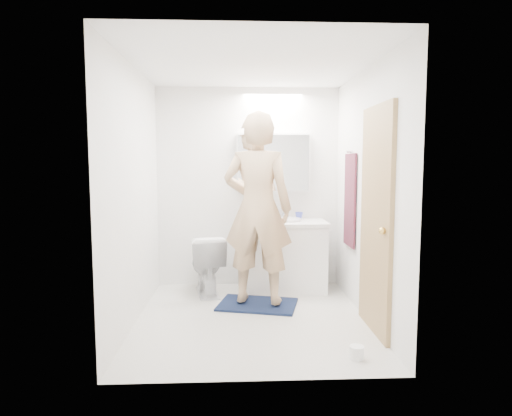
{
  "coord_description": "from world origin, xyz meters",
  "views": [
    {
      "loc": [
        -0.16,
        -4.19,
        1.5
      ],
      "look_at": [
        0.05,
        0.25,
        1.05
      ],
      "focal_mm": 31.35,
      "sensor_mm": 36.0,
      "label": 1
    }
  ],
  "objects": [
    {
      "name": "mirror_panel",
      "position": [
        0.3,
        1.1,
        1.5
      ],
      "size": [
        0.84,
        0.01,
        0.66
      ],
      "primitive_type": "cube",
      "color": "silver",
      "rests_on": "medicine_cabinet"
    },
    {
      "name": "wall_left",
      "position": [
        -1.1,
        0.0,
        1.2
      ],
      "size": [
        0.0,
        2.5,
        2.5
      ],
      "primitive_type": "plane",
      "rotation": [
        1.57,
        0.0,
        1.57
      ],
      "color": "white",
      "rests_on": "floor"
    },
    {
      "name": "vanity_cabinet",
      "position": [
        0.44,
        0.96,
        0.39
      ],
      "size": [
        0.9,
        0.55,
        0.78
      ],
      "primitive_type": "cube",
      "color": "white",
      "rests_on": "floor"
    },
    {
      "name": "person",
      "position": [
        0.07,
        0.38,
        1.03
      ],
      "size": [
        0.81,
        0.63,
        1.97
      ],
      "primitive_type": "imported",
      "rotation": [
        0.0,
        0.0,
        2.9
      ],
      "color": "tan",
      "rests_on": "bath_rug"
    },
    {
      "name": "towel",
      "position": [
        1.08,
        0.55,
        1.1
      ],
      "size": [
        0.02,
        0.42,
        1.0
      ],
      "primitive_type": "cube",
      "color": "#12243A",
      "rests_on": "wall_right"
    },
    {
      "name": "floor",
      "position": [
        0.0,
        0.0,
        0.0
      ],
      "size": [
        2.5,
        2.5,
        0.0
      ],
      "primitive_type": "plane",
      "color": "silver",
      "rests_on": "ground"
    },
    {
      "name": "sink_basin",
      "position": [
        0.44,
        0.99,
        0.84
      ],
      "size": [
        0.36,
        0.36,
        0.03
      ],
      "primitive_type": "cylinder",
      "color": "silver",
      "rests_on": "countertop"
    },
    {
      "name": "bath_rug",
      "position": [
        0.07,
        0.38,
        0.01
      ],
      "size": [
        0.91,
        0.72,
        0.02
      ],
      "primitive_type": "cube",
      "rotation": [
        0.0,
        0.0,
        -0.24
      ],
      "color": "#14213F",
      "rests_on": "floor"
    },
    {
      "name": "door_knob",
      "position": [
        1.04,
        -0.65,
        0.95
      ],
      "size": [
        0.06,
        0.06,
        0.06
      ],
      "primitive_type": "sphere",
      "color": "gold",
      "rests_on": "door"
    },
    {
      "name": "ceiling",
      "position": [
        0.0,
        0.0,
        2.4
      ],
      "size": [
        2.5,
        2.5,
        0.0
      ],
      "primitive_type": "plane",
      "rotation": [
        3.14,
        0.0,
        0.0
      ],
      "color": "white",
      "rests_on": "floor"
    },
    {
      "name": "towel_hook",
      "position": [
        1.07,
        0.55,
        1.62
      ],
      "size": [
        0.07,
        0.02,
        0.02
      ],
      "primitive_type": "cylinder",
      "rotation": [
        0.0,
        1.57,
        0.0
      ],
      "color": "silver",
      "rests_on": "wall_right"
    },
    {
      "name": "wall_back",
      "position": [
        0.0,
        1.25,
        1.2
      ],
      "size": [
        2.5,
        0.0,
        2.5
      ],
      "primitive_type": "plane",
      "rotation": [
        1.57,
        0.0,
        0.0
      ],
      "color": "white",
      "rests_on": "floor"
    },
    {
      "name": "wall_front",
      "position": [
        0.0,
        -1.25,
        1.2
      ],
      "size": [
        2.5,
        0.0,
        2.5
      ],
      "primitive_type": "plane",
      "rotation": [
        -1.57,
        0.0,
        0.0
      ],
      "color": "white",
      "rests_on": "floor"
    },
    {
      "name": "door",
      "position": [
        1.08,
        -0.35,
        1.0
      ],
      "size": [
        0.04,
        0.8,
        2.0
      ],
      "primitive_type": "cube",
      "color": "#A28251",
      "rests_on": "wall_right"
    },
    {
      "name": "toilet_paper_roll",
      "position": [
        0.77,
        -0.93,
        0.05
      ],
      "size": [
        0.11,
        0.11,
        0.1
      ],
      "primitive_type": "cylinder",
      "color": "white",
      "rests_on": "floor"
    },
    {
      "name": "wall_right",
      "position": [
        1.1,
        0.0,
        1.2
      ],
      "size": [
        0.0,
        2.5,
        2.5
      ],
      "primitive_type": "plane",
      "rotation": [
        1.57,
        0.0,
        -1.57
      ],
      "color": "white",
      "rests_on": "floor"
    },
    {
      "name": "toilet",
      "position": [
        -0.49,
        0.85,
        0.34
      ],
      "size": [
        0.5,
        0.73,
        0.69
      ],
      "primitive_type": "imported",
      "rotation": [
        0.0,
        0.0,
        3.33
      ],
      "color": "white",
      "rests_on": "floor"
    },
    {
      "name": "countertop",
      "position": [
        0.44,
        0.96,
        0.8
      ],
      "size": [
        0.95,
        0.58,
        0.04
      ],
      "primitive_type": "cube",
      "color": "white",
      "rests_on": "vanity_cabinet"
    },
    {
      "name": "soap_bottle_b",
      "position": [
        0.27,
        1.15,
        0.91
      ],
      "size": [
        0.11,
        0.11,
        0.18
      ],
      "primitive_type": "imported",
      "rotation": [
        0.0,
        0.0,
        -0.95
      ],
      "color": "#628AD3",
      "rests_on": "countertop"
    },
    {
      "name": "soap_bottle_a",
      "position": [
        0.15,
        1.11,
        0.93
      ],
      "size": [
        0.1,
        0.1,
        0.23
      ],
      "primitive_type": "imported",
      "rotation": [
        0.0,
        0.0,
        0.19
      ],
      "color": "#C6B680",
      "rests_on": "countertop"
    },
    {
      "name": "medicine_cabinet",
      "position": [
        0.3,
        1.18,
        1.5
      ],
      "size": [
        0.88,
        0.14,
        0.7
      ],
      "primitive_type": "cube",
      "color": "white",
      "rests_on": "wall_back"
    },
    {
      "name": "toothbrush_cup",
      "position": [
        0.61,
        1.12,
        0.86
      ],
      "size": [
        0.1,
        0.1,
        0.09
      ],
      "primitive_type": "imported",
      "rotation": [
        0.0,
        0.0,
        -0.11
      ],
      "color": "#3A46B0",
      "rests_on": "countertop"
    },
    {
      "name": "faucet",
      "position": [
        0.44,
        1.19,
        0.9
      ],
      "size": [
        0.02,
        0.02,
        0.16
      ],
      "primitive_type": "cylinder",
      "color": "silver",
      "rests_on": "countertop"
    }
  ]
}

